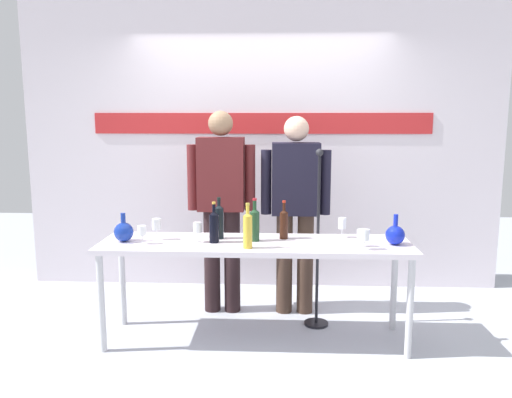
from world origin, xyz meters
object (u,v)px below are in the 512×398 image
Objects in this scene: wine_bottle_3 at (255,223)px; wine_glass_left_0 at (156,225)px; wine_glass_left_2 at (142,231)px; decanter_blue_left at (124,232)px; wine_bottle_4 at (219,221)px; wine_glass_right_2 at (365,235)px; wine_bottle_2 at (248,229)px; wine_glass_right_0 at (361,234)px; decanter_blue_right at (395,235)px; wine_bottle_0 at (214,226)px; microphone_stand at (317,269)px; wine_glass_right_1 at (342,224)px; display_table at (255,251)px; wine_bottle_1 at (284,223)px; presenter_left at (221,199)px; wine_glass_left_1 at (197,228)px; presenter_right at (295,203)px.

wine_bottle_3 is 0.75m from wine_glass_left_0.
decanter_blue_left is at bearing 156.45° from wine_glass_left_2.
wine_bottle_4 reaches higher than wine_glass_right_2.
wine_glass_right_0 is at bearing 5.66° from wine_bottle_2.
wine_bottle_2 is at bearing -171.98° from decanter_blue_right.
wine_bottle_3 is at bearing 0.02° from wine_glass_left_0.
microphone_stand is at bearing 22.40° from wine_bottle_0.
wine_glass_right_2 is (0.11, -0.36, -0.01)m from wine_glass_right_1.
microphone_stand is at bearing 31.67° from display_table.
wine_bottle_4 is 0.58m from wine_glass_left_2.
wine_glass_left_2 is (-1.05, -0.22, -0.02)m from wine_bottle_1.
decanter_blue_left is 0.12× the size of presenter_left.
wine_glass_left_1 is at bearing -167.32° from wine_bottle_1.
decanter_blue_left is 0.67× the size of wine_bottle_3.
presenter_left is at bearing 145.18° from wine_glass_right_2.
decanter_blue_right is (1.03, -0.03, 0.14)m from display_table.
decanter_blue_left is 0.72m from wine_bottle_4.
wine_glass_left_1 is 1.06m from microphone_stand.
microphone_stand is (0.49, 0.30, -0.23)m from display_table.
wine_glass_left_2 reaches higher than display_table.
wine_bottle_1 is 2.15× the size of wine_glass_left_2.
microphone_stand is (-0.18, 0.13, -0.40)m from wine_glass_right_1.
wine_bottle_0 is (-0.62, -0.61, -0.08)m from presenter_right.
wine_bottle_2 reaches higher than wine_bottle_4.
wine_bottle_4 is at bearing 165.14° from wine_glass_right_2.
decanter_blue_left is 0.92m from presenter_left.
decanter_blue_right is 0.70× the size of wine_bottle_4.
wine_bottle_4 is at bearing 7.44° from wine_glass_left_0.
presenter_left is at bearing 91.31° from wine_bottle_0.
microphone_stand reaches higher than wine_bottle_3.
wine_bottle_4 is 0.91m from microphone_stand.
wine_bottle_2 is 0.42m from wine_glass_left_1.
wine_glass_left_2 is 1.61m from wine_glass_right_2.
wine_bottle_0 is at bearing 179.92° from decanter_blue_right.
decanter_blue_left is 0.68× the size of wine_bottle_4.
presenter_right reaches higher than wine_glass_right_2.
microphone_stand reaches higher than wine_bottle_2.
wine_bottle_2 is 0.22m from wine_bottle_3.
wine_bottle_1 is 0.46m from wine_glass_right_1.
decanter_blue_left is at bearing -179.84° from wine_glass_left_1.
wine_bottle_0 reaches higher than wine_glass_right_2.
wine_glass_left_2 is at bearing -172.35° from wine_bottle_0.
wine_glass_left_1 is 1.11× the size of wine_glass_left_2.
decanter_blue_right is 1.79m from wine_glass_left_0.
wine_bottle_3 reaches higher than wine_glass_left_0.
presenter_left reaches higher than wine_bottle_0.
decanter_blue_right is 1.78× the size of wine_glass_right_0.
wine_glass_left_2 is (-0.83, -0.10, 0.16)m from display_table.
presenter_left is 10.64× the size of wine_glass_left_0.
presenter_right is at bearing 44.29° from wine_bottle_0.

